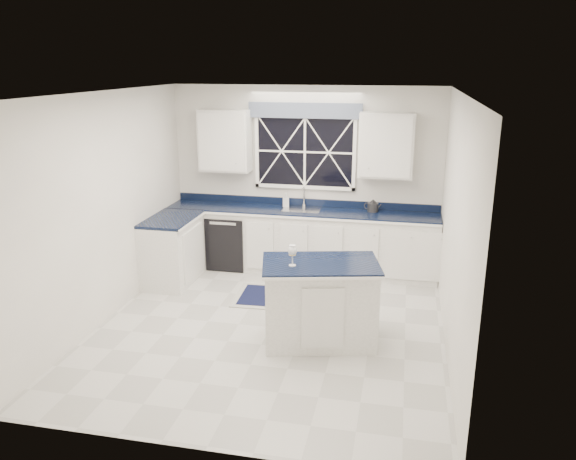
% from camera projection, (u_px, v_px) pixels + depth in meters
% --- Properties ---
extents(ground, '(4.50, 4.50, 0.00)m').
position_uv_depth(ground, '(271.00, 327.00, 6.64)').
color(ground, beige).
rests_on(ground, ground).
extents(back_wall, '(4.00, 0.10, 2.70)m').
position_uv_depth(back_wall, '(305.00, 178.00, 8.36)').
color(back_wall, white).
rests_on(back_wall, ground).
extents(base_cabinets, '(3.99, 1.60, 0.90)m').
position_uv_depth(base_cabinets, '(277.00, 244.00, 8.25)').
color(base_cabinets, white).
rests_on(base_cabinets, ground).
extents(countertop, '(3.98, 0.64, 0.04)m').
position_uv_depth(countertop, '(301.00, 211.00, 8.21)').
color(countertop, black).
rests_on(countertop, base_cabinets).
extents(dishwasher, '(0.60, 0.58, 0.82)m').
position_uv_depth(dishwasher, '(230.00, 240.00, 8.57)').
color(dishwasher, black).
rests_on(dishwasher, ground).
extents(window, '(1.65, 0.09, 1.26)m').
position_uv_depth(window, '(305.00, 146.00, 8.18)').
color(window, black).
rests_on(window, ground).
extents(upper_cabinets, '(3.10, 0.34, 0.90)m').
position_uv_depth(upper_cabinets, '(303.00, 143.00, 8.05)').
color(upper_cabinets, white).
rests_on(upper_cabinets, ground).
extents(faucet, '(0.05, 0.20, 0.30)m').
position_uv_depth(faucet, '(304.00, 196.00, 8.34)').
color(faucet, '#BDBDC0').
rests_on(faucet, countertop).
extents(island, '(1.39, 1.02, 0.94)m').
position_uv_depth(island, '(320.00, 302.00, 6.19)').
color(island, white).
rests_on(island, ground).
extents(rug, '(1.38, 0.88, 0.02)m').
position_uv_depth(rug, '(286.00, 297.00, 7.46)').
color(rug, '#A3A39E').
rests_on(rug, ground).
extents(kettle, '(0.25, 0.19, 0.18)m').
position_uv_depth(kettle, '(373.00, 206.00, 8.08)').
color(kettle, '#2C2C2F').
rests_on(kettle, countertop).
extents(wine_glass, '(0.10, 0.10, 0.23)m').
position_uv_depth(wine_glass, '(292.00, 252.00, 5.92)').
color(wine_glass, white).
rests_on(wine_glass, island).
extents(soap_bottle, '(0.11, 0.11, 0.20)m').
position_uv_depth(soap_bottle, '(286.00, 200.00, 8.36)').
color(soap_bottle, silver).
rests_on(soap_bottle, countertop).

